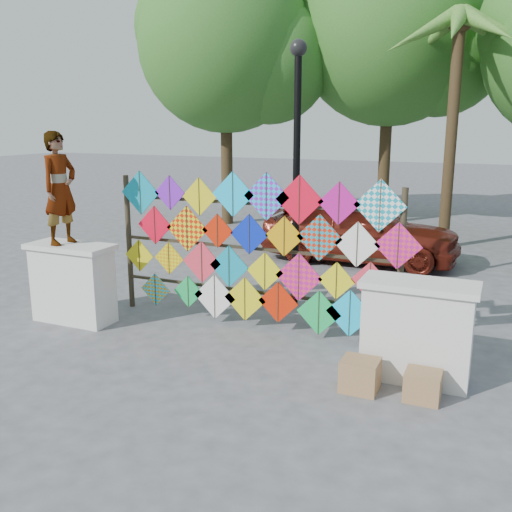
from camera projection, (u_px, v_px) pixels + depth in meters
name	position (u px, v px, depth m)	size (l,w,h in m)	color
ground	(229.00, 341.00, 8.44)	(80.00, 80.00, 0.00)	gray
parapet_left	(73.00, 282.00, 9.17)	(1.40, 0.65, 1.28)	silver
parapet_right	(417.00, 330.00, 7.06)	(1.40, 0.65, 1.28)	silver
kite_rack	(257.00, 251.00, 8.75)	(4.94, 0.24, 2.45)	#31291B
tree_west	(229.00, 45.00, 16.97)	(5.85, 5.20, 8.01)	#43331D
tree_mid	(395.00, 31.00, 16.90)	(6.30, 5.60, 8.61)	#43331D
palm_tree	(458.00, 45.00, 13.57)	(3.62, 3.62, 5.83)	#43331D
vendor_woman	(60.00, 188.00, 8.86)	(0.64, 0.42, 1.76)	#99999E
sedan	(360.00, 230.00, 13.05)	(1.79, 4.45, 1.52)	#621B10
lamppost	(297.00, 151.00, 9.49)	(0.28, 0.28, 4.46)	black
cardboard_box_near	(360.00, 375.00, 6.87)	(0.44, 0.39, 0.39)	olive
cardboard_box_far	(423.00, 386.00, 6.64)	(0.41, 0.38, 0.34)	olive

